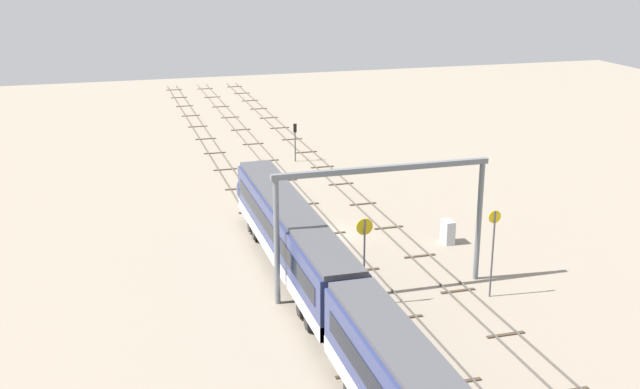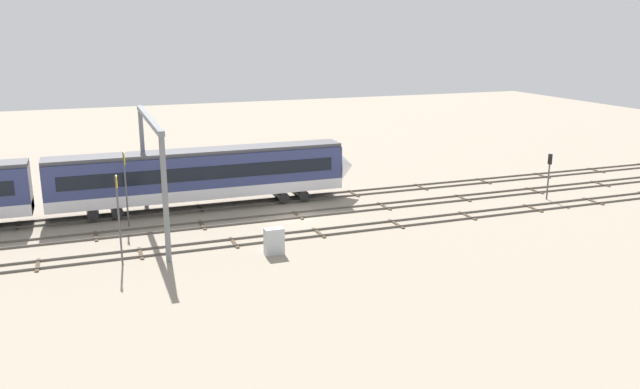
# 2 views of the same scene
# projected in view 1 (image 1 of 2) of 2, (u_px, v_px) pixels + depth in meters

# --- Properties ---
(ground_plane) EXTENTS (161.60, 161.60, 0.00)m
(ground_plane) POSITION_uv_depth(u_px,v_px,m) (331.00, 234.00, 61.59)
(ground_plane) COLOR gray
(track_near_foreground) EXTENTS (145.60, 2.40, 0.16)m
(track_near_foreground) POSITION_uv_depth(u_px,v_px,m) (389.00, 227.00, 62.86)
(track_near_foreground) COLOR #59544C
(track_near_foreground) RESTS_ON ground
(track_second_near) EXTENTS (145.60, 2.40, 0.16)m
(track_second_near) POSITION_uv_depth(u_px,v_px,m) (331.00, 233.00, 61.56)
(track_second_near) COLOR #59544C
(track_second_near) RESTS_ON ground
(track_with_train) EXTENTS (145.60, 2.40, 0.16)m
(track_with_train) POSITION_uv_depth(u_px,v_px,m) (270.00, 239.00, 60.27)
(track_with_train) COLOR #59544C
(track_with_train) RESTS_ON ground
(overhead_gantry) EXTENTS (0.40, 14.41, 8.50)m
(overhead_gantry) POSITION_uv_depth(u_px,v_px,m) (382.00, 202.00, 49.60)
(overhead_gantry) COLOR slate
(overhead_gantry) RESTS_ON ground
(speed_sign_near_foreground) EXTENTS (0.14, 1.06, 5.79)m
(speed_sign_near_foreground) POSITION_uv_depth(u_px,v_px,m) (364.00, 248.00, 48.15)
(speed_sign_near_foreground) COLOR #4C4C51
(speed_sign_near_foreground) RESTS_ON ground
(speed_sign_mid_trackside) EXTENTS (0.14, 0.84, 5.86)m
(speed_sign_mid_trackside) POSITION_uv_depth(u_px,v_px,m) (493.00, 243.00, 49.46)
(speed_sign_mid_trackside) COLOR #4C4C51
(speed_sign_mid_trackside) RESTS_ON ground
(signal_light_trackside_approach) EXTENTS (0.31, 0.32, 4.04)m
(signal_light_trackside_approach) POSITION_uv_depth(u_px,v_px,m) (295.00, 137.00, 81.74)
(signal_light_trackside_approach) COLOR #4C4C51
(signal_light_trackside_approach) RESTS_ON ground
(relay_cabinet) EXTENTS (1.29, 0.71, 1.79)m
(relay_cabinet) POSITION_uv_depth(u_px,v_px,m) (448.00, 232.00, 59.48)
(relay_cabinet) COLOR #B2B7BC
(relay_cabinet) RESTS_ON ground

